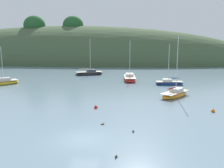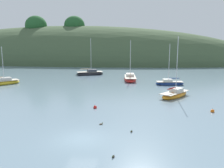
% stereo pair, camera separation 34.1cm
% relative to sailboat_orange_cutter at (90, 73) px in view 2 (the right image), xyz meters
% --- Properties ---
extents(ground_plane, '(400.00, 400.00, 0.00)m').
position_rel_sailboat_orange_cutter_xyz_m(ground_plane, '(8.10, -39.18, -0.42)').
color(ground_plane, slate).
extents(far_shoreline_hill, '(150.00, 36.00, 33.01)m').
position_rel_sailboat_orange_cutter_xyz_m(far_shoreline_hill, '(-16.93, 35.67, -0.32)').
color(far_shoreline_hill, '#425638').
rests_on(far_shoreline_hill, ground).
extents(sailboat_orange_cutter, '(7.17, 4.88, 9.28)m').
position_rel_sailboat_orange_cutter_xyz_m(sailboat_orange_cutter, '(0.00, 0.00, 0.00)').
color(sailboat_orange_cutter, '#232328').
rests_on(sailboat_orange_cutter, ground).
extents(sailboat_teal_outer, '(5.32, 6.16, 9.13)m').
position_rel_sailboat_orange_cutter_xyz_m(sailboat_teal_outer, '(17.92, -22.14, -0.03)').
color(sailboat_teal_outer, orange).
rests_on(sailboat_teal_outer, ground).
extents(sailboat_grey_yawl, '(5.55, 2.46, 7.95)m').
position_rel_sailboat_orange_cutter_xyz_m(sailboat_grey_yawl, '(18.25, -11.88, -0.06)').
color(sailboat_grey_yawl, navy).
rests_on(sailboat_grey_yawl, ground).
extents(sailboat_blue_center, '(5.98, 6.30, 7.50)m').
position_rel_sailboat_orange_cutter_xyz_m(sailboat_blue_center, '(-13.63, -15.77, -0.02)').
color(sailboat_blue_center, gold).
rests_on(sailboat_blue_center, ground).
extents(sailboat_cream_ketch, '(3.20, 7.49, 8.75)m').
position_rel_sailboat_orange_cutter_xyz_m(sailboat_cream_ketch, '(10.49, -7.66, 0.02)').
color(sailboat_cream_ketch, red).
rests_on(sailboat_cream_ketch, ground).
extents(mooring_buoy_outer, '(0.44, 0.44, 0.54)m').
position_rel_sailboat_orange_cutter_xyz_m(mooring_buoy_outer, '(21.26, -29.66, -0.30)').
color(mooring_buoy_outer, orange).
rests_on(mooring_buoy_outer, ground).
extents(mooring_buoy_inner, '(0.44, 0.44, 0.54)m').
position_rel_sailboat_orange_cutter_xyz_m(mooring_buoy_inner, '(7.40, -29.79, -0.30)').
color(mooring_buoy_inner, red).
rests_on(mooring_buoy_inner, ground).
extents(duck_lone_left, '(0.23, 0.43, 0.24)m').
position_rel_sailboat_orange_cutter_xyz_m(duck_lone_left, '(12.24, -37.05, -0.36)').
color(duck_lone_left, '#2D2823').
rests_on(duck_lone_left, ground).
extents(duck_lead, '(0.41, 0.32, 0.24)m').
position_rel_sailboat_orange_cutter_xyz_m(duck_lead, '(9.17, -35.49, -0.36)').
color(duck_lead, brown).
rests_on(duck_lead, ground).
extents(duck_lone_right, '(0.21, 0.43, 0.24)m').
position_rel_sailboat_orange_cutter_xyz_m(duck_lone_right, '(11.20, -42.01, -0.36)').
color(duck_lone_right, '#2D2823').
rests_on(duck_lone_right, ground).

